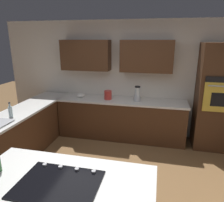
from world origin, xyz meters
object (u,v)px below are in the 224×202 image
Objects in this scene: blender at (137,95)px; kettle at (108,95)px; wall_oven at (218,98)px; dish_soap_bottle at (10,111)px; mixing_bowl at (80,95)px; cooktop at (59,183)px.

kettle is (0.65, 0.00, -0.04)m from blender.
wall_oven reaches higher than blender.
kettle is 0.75× the size of dish_soap_bottle.
kettle is at bearing 180.00° from mixing_bowl.
cooktop is 2.89× the size of dish_soap_bottle.
mixing_bowl is at bearing 0.00° from blender.
mixing_bowl reaches higher than cooktop.
wall_oven reaches higher than cooktop.
wall_oven is 6.49× the size of blender.
blender reaches higher than cooktop.
cooktop is at bearing 55.23° from wall_oven.
blender is at bearing 0.53° from wall_oven.
kettle is 1.99m from dish_soap_bottle.
wall_oven is 2.90m from mixing_bowl.
blender is 1.25× the size of dish_soap_bottle.
mixing_bowl is 1.62m from dish_soap_bottle.
cooktop is 3.87× the size of kettle.
wall_oven is at bearing -179.71° from mixing_bowl.
wall_oven is 3.53m from cooktop.
wall_oven is 8.09× the size of dish_soap_bottle.
cooktop is 4.05× the size of mixing_bowl.
dish_soap_bottle is (1.37, 1.45, 0.00)m from kettle.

